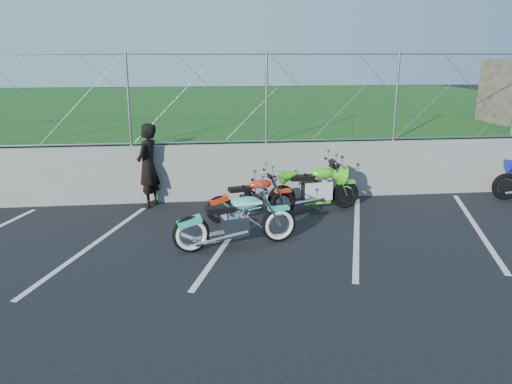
{
  "coord_description": "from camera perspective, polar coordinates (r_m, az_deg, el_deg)",
  "views": [
    {
      "loc": [
        -0.51,
        -7.61,
        3.26
      ],
      "look_at": [
        0.51,
        1.3,
        0.76
      ],
      "focal_mm": 35.0,
      "sensor_mm": 36.0,
      "label": 1
    }
  ],
  "objects": [
    {
      "name": "naked_orange",
      "position": [
        10.07,
        -0.34,
        -0.91
      ],
      "size": [
        1.88,
        0.65,
        0.95
      ],
      "rotation": [
        0.0,
        0.0,
        0.21
      ],
      "color": "black",
      "rests_on": "ground"
    },
    {
      "name": "retaining_wall",
      "position": [
        11.43,
        -3.83,
        2.31
      ],
      "size": [
        30.0,
        0.22,
        1.3
      ],
      "primitive_type": "cube",
      "color": "slate",
      "rests_on": "ground"
    },
    {
      "name": "sportbike_green",
      "position": [
        10.7,
        6.8,
        0.26
      ],
      "size": [
        2.05,
        0.73,
        1.06
      ],
      "rotation": [
        0.0,
        0.0,
        0.12
      ],
      "color": "black",
      "rests_on": "ground"
    },
    {
      "name": "person_standing",
      "position": [
        11.08,
        -12.26,
        2.97
      ],
      "size": [
        0.64,
        0.78,
        1.83
      ],
      "primitive_type": "imported",
      "rotation": [
        0.0,
        0.0,
        -1.92
      ],
      "color": "black",
      "rests_on": "ground"
    },
    {
      "name": "cruiser_turquoise",
      "position": [
        8.64,
        -2.13,
        -3.49
      ],
      "size": [
        2.2,
        0.71,
        1.11
      ],
      "rotation": [
        0.0,
        0.0,
        0.21
      ],
      "color": "black",
      "rests_on": "ground"
    },
    {
      "name": "ground",
      "position": [
        8.3,
        -2.52,
        -7.61
      ],
      "size": [
        90.0,
        90.0,
        0.0
      ],
      "primitive_type": "plane",
      "color": "black",
      "rests_on": "ground"
    },
    {
      "name": "parking_lines",
      "position": [
        9.37,
        4.4,
        -4.85
      ],
      "size": [
        18.29,
        4.31,
        0.01
      ],
      "color": "silver",
      "rests_on": "ground"
    },
    {
      "name": "grass_field",
      "position": [
        21.28,
        -5.19,
        8.44
      ],
      "size": [
        30.0,
        20.0,
        1.3
      ],
      "primitive_type": "cube",
      "color": "#174913",
      "rests_on": "ground"
    },
    {
      "name": "chain_link_fence",
      "position": [
        11.17,
        -3.98,
        10.58
      ],
      "size": [
        28.0,
        0.03,
        2.0
      ],
      "color": "gray",
      "rests_on": "retaining_wall"
    }
  ]
}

